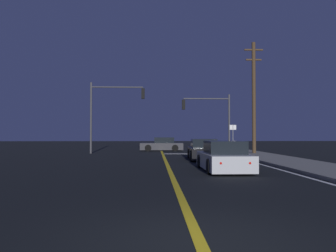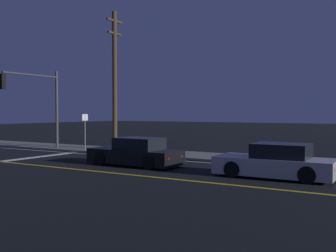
{
  "view_description": "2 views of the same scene",
  "coord_description": "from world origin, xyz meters",
  "px_view_note": "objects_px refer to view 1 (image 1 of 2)",
  "views": [
    {
      "loc": [
        -0.68,
        -5.23,
        1.63
      ],
      "look_at": [
        0.48,
        24.44,
        2.36
      ],
      "focal_mm": 36.99,
      "sensor_mm": 36.0,
      "label": 1
    },
    {
      "loc": [
        -12.94,
        5.88,
        2.55
      ],
      "look_at": [
        0.77,
        14.1,
        1.99
      ],
      "focal_mm": 42.38,
      "sensor_mm": 36.0,
      "label": 2
    }
  ],
  "objects_px": {
    "car_following_oncoming_silver": "(224,158)",
    "traffic_signal_far_left": "(110,106)",
    "utility_pole_right": "(254,96)",
    "street_sign_corner": "(233,134)",
    "car_mid_block_charcoal": "(162,145)",
    "car_lead_oncoming_black": "(203,151)",
    "traffic_signal_near_right": "(211,113)"
  },
  "relations": [
    {
      "from": "car_mid_block_charcoal",
      "to": "street_sign_corner",
      "type": "xyz_separation_m",
      "value": [
        5.77,
        -5.76,
        1.08
      ]
    },
    {
      "from": "utility_pole_right",
      "to": "street_sign_corner",
      "type": "height_order",
      "value": "utility_pole_right"
    },
    {
      "from": "traffic_signal_near_right",
      "to": "utility_pole_right",
      "type": "height_order",
      "value": "utility_pole_right"
    },
    {
      "from": "car_following_oncoming_silver",
      "to": "utility_pole_right",
      "type": "xyz_separation_m",
      "value": [
        4.82,
        11.81,
        4.08
      ]
    },
    {
      "from": "car_mid_block_charcoal",
      "to": "car_lead_oncoming_black",
      "type": "height_order",
      "value": "same"
    },
    {
      "from": "traffic_signal_near_right",
      "to": "street_sign_corner",
      "type": "height_order",
      "value": "traffic_signal_near_right"
    },
    {
      "from": "car_mid_block_charcoal",
      "to": "car_lead_oncoming_black",
      "type": "xyz_separation_m",
      "value": [
        2.38,
        -12.12,
        0.0
      ]
    },
    {
      "from": "car_lead_oncoming_black",
      "to": "street_sign_corner",
      "type": "relative_size",
      "value": 1.92
    },
    {
      "from": "traffic_signal_near_right",
      "to": "street_sign_corner",
      "type": "xyz_separation_m",
      "value": [
        1.36,
        -2.8,
        -1.91
      ]
    },
    {
      "from": "car_following_oncoming_silver",
      "to": "street_sign_corner",
      "type": "bearing_deg",
      "value": 74.96
    },
    {
      "from": "car_mid_block_charcoal",
      "to": "street_sign_corner",
      "type": "bearing_deg",
      "value": -134.87
    },
    {
      "from": "traffic_signal_far_left",
      "to": "utility_pole_right",
      "type": "height_order",
      "value": "utility_pole_right"
    },
    {
      "from": "car_following_oncoming_silver",
      "to": "street_sign_corner",
      "type": "distance_m",
      "value": 13.57
    },
    {
      "from": "traffic_signal_near_right",
      "to": "traffic_signal_far_left",
      "type": "height_order",
      "value": "traffic_signal_far_left"
    },
    {
      "from": "utility_pole_right",
      "to": "street_sign_corner",
      "type": "relative_size",
      "value": 3.64
    },
    {
      "from": "car_mid_block_charcoal",
      "to": "car_following_oncoming_silver",
      "type": "height_order",
      "value": "same"
    },
    {
      "from": "car_lead_oncoming_black",
      "to": "street_sign_corner",
      "type": "distance_m",
      "value": 7.28
    },
    {
      "from": "car_mid_block_charcoal",
      "to": "traffic_signal_near_right",
      "type": "xyz_separation_m",
      "value": [
        4.41,
        -2.96,
        2.99
      ]
    },
    {
      "from": "car_lead_oncoming_black",
      "to": "street_sign_corner",
      "type": "bearing_deg",
      "value": 64.4
    },
    {
      "from": "car_following_oncoming_silver",
      "to": "traffic_signal_far_left",
      "type": "distance_m",
      "value": 16.44
    },
    {
      "from": "traffic_signal_far_left",
      "to": "street_sign_corner",
      "type": "distance_m",
      "value": 10.71
    },
    {
      "from": "car_mid_block_charcoal",
      "to": "utility_pole_right",
      "type": "xyz_separation_m",
      "value": [
        7.17,
        -7.05,
        4.09
      ]
    },
    {
      "from": "car_lead_oncoming_black",
      "to": "car_following_oncoming_silver",
      "type": "distance_m",
      "value": 6.73
    },
    {
      "from": "car_following_oncoming_silver",
      "to": "traffic_signal_far_left",
      "type": "relative_size",
      "value": 0.75
    },
    {
      "from": "utility_pole_right",
      "to": "traffic_signal_near_right",
      "type": "bearing_deg",
      "value": 124.02
    },
    {
      "from": "car_mid_block_charcoal",
      "to": "car_lead_oncoming_black",
      "type": "bearing_deg",
      "value": -168.79
    },
    {
      "from": "car_following_oncoming_silver",
      "to": "street_sign_corner",
      "type": "relative_size",
      "value": 1.86
    },
    {
      "from": "car_following_oncoming_silver",
      "to": "street_sign_corner",
      "type": "height_order",
      "value": "street_sign_corner"
    },
    {
      "from": "car_lead_oncoming_black",
      "to": "car_following_oncoming_silver",
      "type": "relative_size",
      "value": 1.03
    },
    {
      "from": "street_sign_corner",
      "to": "car_mid_block_charcoal",
      "type": "bearing_deg",
      "value": 135.03
    },
    {
      "from": "car_following_oncoming_silver",
      "to": "traffic_signal_near_right",
      "type": "height_order",
      "value": "traffic_signal_near_right"
    },
    {
      "from": "car_mid_block_charcoal",
      "to": "utility_pole_right",
      "type": "distance_m",
      "value": 10.85
    }
  ]
}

